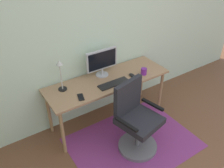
# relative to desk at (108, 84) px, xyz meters

# --- Properties ---
(wall_back) EXTENTS (6.00, 0.10, 2.60)m
(wall_back) POSITION_rel_desk_xyz_m (0.13, 0.36, 0.65)
(wall_back) COLOR silver
(wall_back) RESTS_ON ground
(area_rug) EXTENTS (1.62, 1.21, 0.01)m
(area_rug) POSITION_rel_desk_xyz_m (0.02, -0.58, -0.64)
(area_rug) COLOR #7F3270
(area_rug) RESTS_ON ground
(desk) EXTENTS (1.74, 0.58, 0.71)m
(desk) POSITION_rel_desk_xyz_m (0.00, 0.00, 0.00)
(desk) COLOR #A07955
(desk) RESTS_ON ground
(monitor) EXTENTS (0.46, 0.18, 0.38)m
(monitor) POSITION_rel_desk_xyz_m (-0.00, 0.15, 0.29)
(monitor) COLOR #B2B2B7
(monitor) RESTS_ON desk
(keyboard) EXTENTS (0.43, 0.13, 0.02)m
(keyboard) POSITION_rel_desk_xyz_m (0.00, -0.14, 0.08)
(keyboard) COLOR black
(keyboard) RESTS_ON desk
(computer_mouse) EXTENTS (0.06, 0.10, 0.03)m
(computer_mouse) POSITION_rel_desk_xyz_m (0.32, -0.11, 0.09)
(computer_mouse) COLOR black
(computer_mouse) RESTS_ON desk
(coffee_cup) EXTENTS (0.08, 0.08, 0.09)m
(coffee_cup) POSITION_rel_desk_xyz_m (0.49, -0.16, 0.11)
(coffee_cup) COLOR #6E2389
(coffee_cup) RESTS_ON desk
(cell_phone) EXTENTS (0.10, 0.15, 0.01)m
(cell_phone) POSITION_rel_desk_xyz_m (-0.50, -0.16, 0.07)
(cell_phone) COLOR black
(cell_phone) RESTS_ON desk
(desk_lamp) EXTENTS (0.11, 0.11, 0.42)m
(desk_lamp) POSITION_rel_desk_xyz_m (-0.61, 0.12, 0.33)
(desk_lamp) COLOR black
(desk_lamp) RESTS_ON desk
(office_chair) EXTENTS (0.60, 0.55, 0.95)m
(office_chair) POSITION_rel_desk_xyz_m (0.01, -0.63, -0.24)
(office_chair) COLOR slate
(office_chair) RESTS_ON ground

